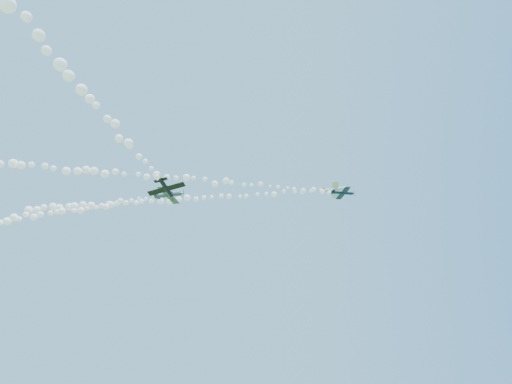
{
  "coord_description": "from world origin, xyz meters",
  "views": [
    {
      "loc": [
        2.8,
        -93.1,
        2.0
      ],
      "look_at": [
        3.47,
        -5.88,
        45.1
      ],
      "focal_mm": 30.0,
      "sensor_mm": 36.0,
      "label": 1
    }
  ],
  "objects_px": {
    "plane_navy": "(343,193)",
    "plane_black": "(166,188)",
    "plane_grey": "(169,195)",
    "plane_white": "(335,189)"
  },
  "relations": [
    {
      "from": "plane_grey",
      "to": "plane_black",
      "type": "distance_m",
      "value": 13.34
    },
    {
      "from": "plane_navy",
      "to": "plane_grey",
      "type": "distance_m",
      "value": 41.17
    },
    {
      "from": "plane_navy",
      "to": "plane_black",
      "type": "distance_m",
      "value": 44.1
    },
    {
      "from": "plane_white",
      "to": "plane_grey",
      "type": "distance_m",
      "value": 45.14
    },
    {
      "from": "plane_white",
      "to": "plane_black",
      "type": "height_order",
      "value": "plane_white"
    },
    {
      "from": "plane_navy",
      "to": "plane_grey",
      "type": "relative_size",
      "value": 0.86
    },
    {
      "from": "plane_white",
      "to": "plane_navy",
      "type": "xyz_separation_m",
      "value": [
        -0.22,
        -9.39,
        -5.66
      ]
    },
    {
      "from": "plane_navy",
      "to": "plane_black",
      "type": "height_order",
      "value": "plane_navy"
    },
    {
      "from": "plane_white",
      "to": "plane_black",
      "type": "relative_size",
      "value": 1.12
    },
    {
      "from": "plane_grey",
      "to": "plane_black",
      "type": "height_order",
      "value": "plane_grey"
    }
  ]
}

